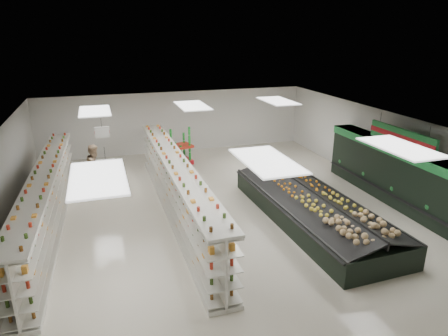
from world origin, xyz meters
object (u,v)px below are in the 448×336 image
object	(u,v)px
shopper_background	(95,166)
shopper_main	(204,210)
gondola_left	(48,202)
soda_endcap	(178,148)
gondola_center	(176,189)
produce_island	(312,207)

from	to	relation	value
shopper_background	shopper_main	bearing A→B (deg)	-122.14
gondola_left	soda_endcap	xyz separation A→B (m)	(5.37, 5.12, -0.03)
gondola_left	shopper_background	bearing A→B (deg)	65.24
gondola_center	shopper_background	size ratio (longest dim) A/B	6.15
produce_island	shopper_main	size ratio (longest dim) A/B	4.24
gondola_center	produce_island	size ratio (longest dim) A/B	1.52
gondola_left	shopper_main	xyz separation A→B (m)	(4.74, -2.18, 0.03)
gondola_left	soda_endcap	world-z (taller)	gondola_left
gondola_center	shopper_background	world-z (taller)	gondola_center
gondola_center	soda_endcap	world-z (taller)	gondola_center
gondola_center	soda_endcap	bearing A→B (deg)	77.93
gondola_left	gondola_center	size ratio (longest dim) A/B	0.95
shopper_background	gondola_center	bearing A→B (deg)	-114.74
gondola_left	shopper_background	xyz separation A→B (m)	(1.54, 3.10, 0.07)
soda_endcap	gondola_left	bearing A→B (deg)	-136.37
gondola_left	soda_endcap	bearing A→B (deg)	45.31
gondola_center	soda_endcap	xyz separation A→B (m)	(1.13, 5.40, -0.08)
produce_island	soda_endcap	bearing A→B (deg)	113.00
gondola_left	shopper_main	world-z (taller)	gondola_left
gondola_left	produce_island	distance (m)	8.83
produce_island	shopper_main	distance (m)	3.80
produce_island	soda_endcap	world-z (taller)	soda_endcap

